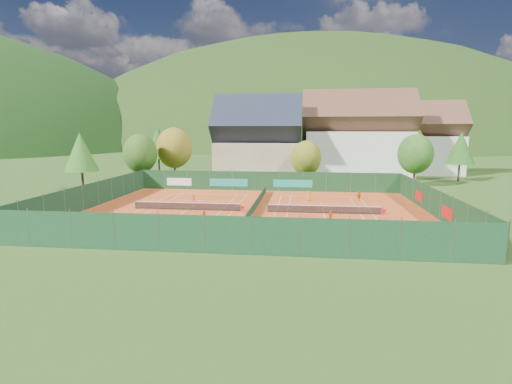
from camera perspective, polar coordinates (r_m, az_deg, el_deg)
The scene contains 34 objects.
ground at distance 46.33m, azimuth -0.30°, elevation -2.85°, with size 600.00×600.00×0.00m, color #294916.
clay_pad at distance 46.32m, azimuth -0.30°, elevation -2.82°, with size 40.00×32.00×0.01m, color #BC451B.
court_markings_left at distance 47.97m, azimuth -9.83°, elevation -2.54°, with size 11.03×23.83×0.00m.
court_markings_right at distance 46.03m, azimuth 9.65°, elevation -3.02°, with size 11.03×23.83×0.00m.
tennis_net_left at distance 47.83m, azimuth -9.67°, elevation -1.96°, with size 13.30×0.10×1.02m.
tennis_net_right at distance 45.94m, azimuth 9.85°, elevation -2.42°, with size 13.30×0.10×1.02m.
court_divider at distance 46.23m, azimuth -0.30°, elevation -2.22°, with size 0.03×28.80×1.00m.
fence_north at distance 61.81m, azimuth 1.14°, elevation 1.53°, with size 40.00×0.10×3.00m.
fence_south at distance 30.60m, azimuth -4.07°, elevation -6.16°, with size 40.00×0.04×3.00m.
fence_west at distance 52.41m, azimuth -22.55°, elevation -0.47°, with size 0.04×32.00×3.00m.
fence_east at distance 47.93m, azimuth 24.17°, elevation -1.42°, with size 0.09×32.00×3.00m.
chalet at distance 75.54m, azimuth 0.29°, elevation 6.81°, with size 16.20×12.00×16.00m.
hotel_block_a at distance 81.67m, azimuth 14.27°, elevation 7.24°, with size 21.60×11.00×17.25m.
hotel_block_b at distance 92.30m, azimuth 22.32°, elevation 6.54°, with size 17.28×10.00×15.50m.
tree_west_front at distance 70.76m, azimuth -16.22°, elevation 5.31°, with size 5.72×5.72×8.69m.
tree_west_mid at distance 74.91m, azimuth -11.61°, elevation 6.19°, with size 6.44×6.44×9.78m.
tree_west_back at distance 84.43m, azimuth -13.79°, elevation 6.86°, with size 5.60×5.60×10.00m.
tree_center at distance 67.16m, azimuth 7.17°, elevation 4.84°, with size 5.01×5.01×7.60m.
tree_east_front at distance 71.50m, azimuth 21.82°, elevation 5.06°, with size 5.72×5.72×8.69m.
tree_east_mid at distance 82.10m, azimuth 27.20°, elevation 5.61°, with size 5.04×5.04×9.00m.
tree_west_side at distance 66.29m, azimuth -23.76°, elevation 5.27°, with size 5.04×5.04×9.00m.
tree_east_back at distance 87.43m, azimuth 20.47°, elevation 6.63°, with size 7.15×7.15×10.86m.
mountain_backdrop at distance 283.69m, azimuth 11.41°, elevation -1.17°, with size 820.00×530.00×242.00m.
ball_hopper at distance 36.32m, azimuth 18.58°, elevation -5.72°, with size 0.34×0.34×0.80m.
loose_ball_0 at distance 43.02m, azimuth -11.87°, elevation -3.90°, with size 0.07×0.07×0.07m, color #CCD833.
loose_ball_1 at distance 37.12m, azimuth 1.42°, elevation -5.77°, with size 0.07×0.07×0.07m, color #CCD833.
loose_ball_2 at distance 51.14m, azimuth 3.29°, elevation -1.68°, with size 0.07×0.07×0.07m, color #CCD833.
loose_ball_3 at distance 54.74m, azimuth -4.24°, elevation -0.98°, with size 0.07×0.07×0.07m, color #CCD833.
player_left_near at distance 38.99m, azimuth -19.61°, elevation -4.63°, with size 0.48×0.31×1.31m, color orange.
player_left_mid at distance 39.85m, azimuth -7.39°, elevation -3.74°, with size 0.74×0.57×1.51m, color #EF5615.
player_left_far at distance 51.66m, azimuth -8.87°, elevation -1.01°, with size 0.79×0.45×1.22m, color #E14C14.
player_right_near at distance 41.78m, azimuth 10.61°, elevation -3.41°, with size 0.74×0.31×1.26m, color orange.
player_right_far_a at distance 53.70m, azimuth 7.56°, elevation -0.55°, with size 0.64×0.42×1.32m, color orange.
player_right_far_b at distance 55.04m, azimuth 14.50°, elevation -0.55°, with size 1.19×0.38×1.28m, color #CE5812.
Camera 1 is at (5.68, -44.99, 9.48)m, focal length 28.00 mm.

